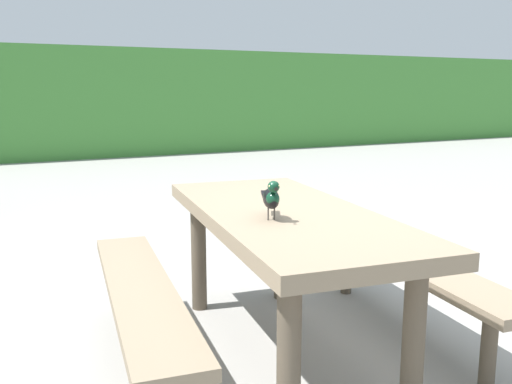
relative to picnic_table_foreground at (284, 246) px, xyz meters
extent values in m
plane|color=gray|center=(0.31, 0.12, -0.56)|extent=(60.00, 60.00, 0.00)
cube|color=#428438|center=(0.31, 9.24, 0.50)|extent=(28.00, 1.36, 2.12)
cube|color=#84725B|center=(0.00, 0.00, 0.15)|extent=(0.98, 1.88, 0.07)
cylinder|color=brown|center=(-0.35, -0.66, -0.22)|extent=(0.09, 0.09, 0.67)
cylinder|color=brown|center=(0.18, -0.73, -0.22)|extent=(0.09, 0.09, 0.67)
cylinder|color=brown|center=(-0.18, 0.73, -0.22)|extent=(0.09, 0.09, 0.67)
cylinder|color=brown|center=(0.35, 0.66, -0.22)|extent=(0.09, 0.09, 0.67)
cube|color=#84725B|center=(-0.69, 0.09, -0.14)|extent=(0.49, 1.73, 0.05)
cylinder|color=brown|center=(-0.62, 0.72, -0.36)|extent=(0.07, 0.07, 0.39)
cube|color=#84725B|center=(0.69, -0.09, -0.14)|extent=(0.49, 1.73, 0.05)
cylinder|color=brown|center=(0.62, -0.72, -0.36)|extent=(0.07, 0.07, 0.39)
cylinder|color=brown|center=(0.77, 0.55, -0.36)|extent=(0.07, 0.07, 0.39)
ellipsoid|color=black|center=(-0.16, -0.16, 0.28)|extent=(0.11, 0.16, 0.09)
ellipsoid|color=#0F3823|center=(-0.17, -0.20, 0.29)|extent=(0.08, 0.08, 0.06)
sphere|color=#0F3823|center=(-0.18, -0.22, 0.34)|extent=(0.05, 0.05, 0.05)
sphere|color=#EAE08C|center=(-0.16, -0.23, 0.35)|extent=(0.01, 0.01, 0.01)
sphere|color=#EAE08C|center=(-0.20, -0.22, 0.35)|extent=(0.01, 0.01, 0.01)
cone|color=black|center=(-0.19, -0.25, 0.34)|extent=(0.02, 0.03, 0.02)
cube|color=black|center=(-0.12, -0.04, 0.27)|extent=(0.06, 0.11, 0.04)
cylinder|color=#47423D|center=(-0.15, -0.17, 0.21)|extent=(0.01, 0.01, 0.05)
cylinder|color=#47423D|center=(-0.17, -0.16, 0.21)|extent=(0.01, 0.01, 0.05)
camera|label=1|loc=(-1.28, -2.28, 0.75)|focal=38.89mm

